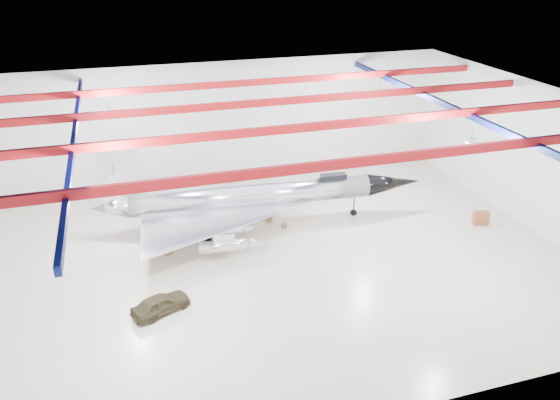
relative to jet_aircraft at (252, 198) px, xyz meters
name	(u,v)px	position (x,y,z in m)	size (l,w,h in m)	color
floor	(277,258)	(0.42, -5.43, -2.31)	(40.00, 40.00, 0.00)	beige
wall_back	(229,123)	(0.42, 9.57, 3.19)	(40.00, 40.00, 0.00)	silver
wall_right	(530,156)	(20.42, -5.43, 3.19)	(30.00, 30.00, 0.00)	silver
ceiling	(277,105)	(0.42, -5.43, 8.69)	(40.00, 40.00, 0.00)	#0A0F38
ceiling_structure	(277,116)	(0.42, -5.43, 8.01)	(39.50, 29.50, 1.08)	maroon
jet_aircraft	(252,198)	(0.00, 0.00, 0.00)	(25.87, 16.00, 7.05)	silver
jeep	(161,304)	(-7.99, -9.35, -1.71)	(1.43, 3.56, 1.21)	#352F1A
desk	(481,218)	(17.24, -5.08, -1.78)	(1.17, 0.59, 1.07)	brown
crate_ply	(168,251)	(-6.83, -2.57, -2.11)	(0.57, 0.46, 0.40)	olive
toolbox_red	(232,222)	(-1.44, 0.69, -2.14)	(0.49, 0.40, 0.35)	maroon
engine_drum	(284,226)	(2.26, -1.21, -2.13)	(0.41, 0.41, 0.37)	#59595B
parts_bin	(269,219)	(1.45, 0.27, -2.13)	(0.51, 0.41, 0.36)	olive
crate_small	(183,216)	(-5.08, 2.83, -2.18)	(0.37, 0.30, 0.26)	#59595B
oil_barrel	(241,219)	(-0.68, 0.93, -2.15)	(0.48, 0.38, 0.33)	olive
spares_box	(275,210)	(2.38, 1.78, -2.14)	(0.38, 0.38, 0.34)	#59595B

